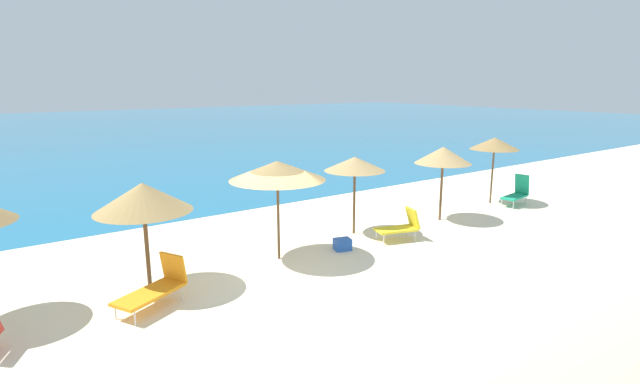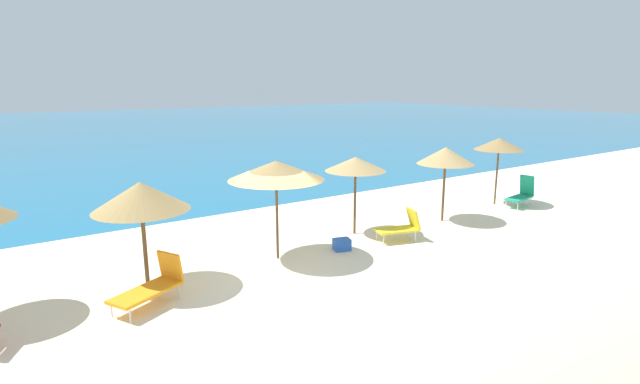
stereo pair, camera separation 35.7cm
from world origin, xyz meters
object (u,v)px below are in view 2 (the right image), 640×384
object	(u,v)px
lounge_chair_4	(401,227)
beach_umbrella_5	(446,156)
beach_umbrella_3	(276,170)
beach_umbrella_2	(141,196)
lounge_chair_1	(153,285)
cooler_box	(342,244)
lounge_chair_3	(522,194)
beach_umbrella_6	(499,144)
beach_umbrella_4	(356,164)

from	to	relation	value
lounge_chair_4	beach_umbrella_5	bearing A→B (deg)	-56.54
beach_umbrella_3	beach_umbrella_2	bearing A→B (deg)	179.70
beach_umbrella_2	beach_umbrella_5	size ratio (longest dim) A/B	0.98
beach_umbrella_2	lounge_chair_1	bearing A→B (deg)	-98.45
lounge_chair_1	cooler_box	world-z (taller)	lounge_chair_1
beach_umbrella_3	lounge_chair_3	xyz separation A→B (m)	(11.08, -0.32, -2.02)
beach_umbrella_5	cooler_box	bearing A→B (deg)	-174.25
beach_umbrella_5	lounge_chair_3	xyz separation A→B (m)	(4.27, -0.33, -1.85)
beach_umbrella_6	cooler_box	xyz separation A→B (m)	(-8.56, -0.96, -2.29)
beach_umbrella_6	beach_umbrella_5	bearing A→B (deg)	-172.72
beach_umbrella_6	beach_umbrella_4	bearing A→B (deg)	179.05
beach_umbrella_3	cooler_box	bearing A→B (deg)	-14.20
beach_umbrella_6	lounge_chair_4	xyz separation A→B (m)	(-6.49, -1.30, -2.00)
beach_umbrella_5	beach_umbrella_6	world-z (taller)	beach_umbrella_6
lounge_chair_1	lounge_chair_4	distance (m)	7.73
beach_umbrella_3	beach_umbrella_6	distance (m)	10.48
beach_umbrella_4	lounge_chair_1	size ratio (longest dim) A/B	1.44
beach_umbrella_2	beach_umbrella_5	distance (m)	10.41
lounge_chair_4	cooler_box	bearing A→B (deg)	97.76
lounge_chair_3	lounge_chair_4	xyz separation A→B (m)	(-7.10, -0.50, -0.05)
beach_umbrella_3	cooler_box	distance (m)	3.06
beach_umbrella_2	beach_umbrella_3	bearing A→B (deg)	-0.30
beach_umbrella_2	beach_umbrella_5	world-z (taller)	beach_umbrella_5
beach_umbrella_5	lounge_chair_1	bearing A→B (deg)	-174.68
cooler_box	beach_umbrella_3	bearing A→B (deg)	165.80
beach_umbrella_4	beach_umbrella_6	world-z (taller)	beach_umbrella_6
lounge_chair_4	lounge_chair_1	bearing A→B (deg)	108.18
beach_umbrella_2	beach_umbrella_6	distance (m)	14.08
beach_umbrella_6	cooler_box	distance (m)	8.91
cooler_box	lounge_chair_4	bearing A→B (deg)	-9.31
cooler_box	beach_umbrella_4	bearing A→B (deg)	38.93
beach_umbrella_2	lounge_chair_3	distance (m)	14.79
beach_umbrella_4	beach_umbrella_5	world-z (taller)	beach_umbrella_5
beach_umbrella_4	lounge_chair_1	distance (m)	7.40
lounge_chair_4	cooler_box	xyz separation A→B (m)	(-2.07, 0.34, -0.28)
lounge_chair_1	lounge_chair_4	xyz separation A→B (m)	(7.72, 0.15, 0.00)
beach_umbrella_2	beach_umbrella_5	xyz separation A→B (m)	(10.41, -0.01, 0.08)
lounge_chair_4	beach_umbrella_3	bearing A→B (deg)	95.39
beach_umbrella_5	lounge_chair_4	distance (m)	3.51
beach_umbrella_6	beach_umbrella_3	bearing A→B (deg)	-177.37
beach_umbrella_4	cooler_box	xyz separation A→B (m)	(-1.34, -1.08, -2.14)
beach_umbrella_2	beach_umbrella_4	xyz separation A→B (m)	(6.85, 0.58, 0.04)
beach_umbrella_3	beach_umbrella_6	world-z (taller)	beach_umbrella_3
beach_umbrella_5	lounge_chair_4	size ratio (longest dim) A/B	1.81
beach_umbrella_3	lounge_chair_4	bearing A→B (deg)	-11.68
beach_umbrella_2	beach_umbrella_4	bearing A→B (deg)	4.85
beach_umbrella_6	lounge_chair_1	xyz separation A→B (m)	(-14.22, -1.45, -2.01)
beach_umbrella_5	lounge_chair_4	bearing A→B (deg)	-163.60
beach_umbrella_2	beach_umbrella_3	xyz separation A→B (m)	(3.60, -0.02, 0.25)
beach_umbrella_6	lounge_chair_1	world-z (taller)	beach_umbrella_6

